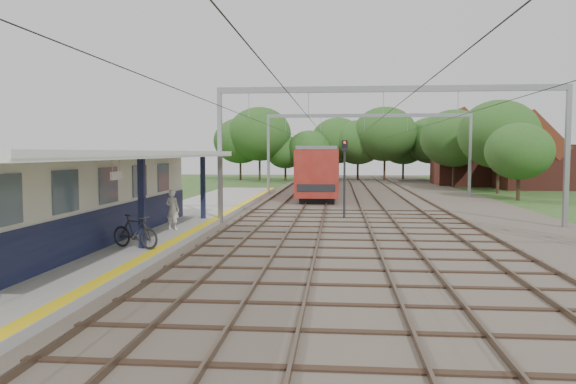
{
  "coord_description": "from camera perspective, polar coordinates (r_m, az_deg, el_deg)",
  "views": [
    {
      "loc": [
        0.98,
        -13.17,
        3.74
      ],
      "look_at": [
        -1.69,
        16.89,
        1.6
      ],
      "focal_mm": 35.0,
      "sensor_mm": 36.0,
      "label": 1
    }
  ],
  "objects": [
    {
      "name": "tree_band",
      "position": [
        70.35,
        7.44,
        4.98
      ],
      "size": [
        31.72,
        30.88,
        8.82
      ],
      "color": "#382619",
      "rests_on": "ground"
    },
    {
      "name": "signal_post",
      "position": [
        31.06,
        5.76,
        2.27
      ],
      "size": [
        0.34,
        0.3,
        4.4
      ],
      "rotation": [
        0.0,
        0.0,
        -0.26
      ],
      "color": "black",
      "rests_on": "ground"
    },
    {
      "name": "bicycle",
      "position": [
        20.53,
        -15.27,
        -3.9
      ],
      "size": [
        2.06,
        1.23,
        1.19
      ],
      "primitive_type": "imported",
      "rotation": [
        0.0,
        0.0,
        1.21
      ],
      "color": "black",
      "rests_on": "platform"
    },
    {
      "name": "house_near",
      "position": [
        62.46,
        23.81,
        3.02
      ],
      "size": [
        7.0,
        6.12,
        7.89
      ],
      "color": "brown",
      "rests_on": "ground"
    },
    {
      "name": "catenary_system",
      "position": [
        38.56,
        8.71,
        6.64
      ],
      "size": [
        17.22,
        88.0,
        7.0
      ],
      "color": "gray",
      "rests_on": "ground"
    },
    {
      "name": "house_far",
      "position": [
        66.87,
        18.09,
        3.42
      ],
      "size": [
        8.0,
        6.12,
        8.66
      ],
      "color": "brown",
      "rests_on": "ground"
    },
    {
      "name": "canopy",
      "position": [
        21.07,
        -19.51,
        3.57
      ],
      "size": [
        6.4,
        20.0,
        3.44
      ],
      "color": "#111638",
      "rests_on": "platform"
    },
    {
      "name": "rail_tracks",
      "position": [
        43.31,
        5.75,
        -0.69
      ],
      "size": [
        11.8,
        88.0,
        0.15
      ],
      "color": "brown",
      "rests_on": "ballast_bed"
    },
    {
      "name": "ground",
      "position": [
        13.72,
        0.8,
        -11.75
      ],
      "size": [
        160.0,
        160.0,
        0.0
      ],
      "primitive_type": "plane",
      "color": "#2D4C1E",
      "rests_on": "ground"
    },
    {
      "name": "yellow_stripe",
      "position": [
        28.08,
        -7.79,
        -2.9
      ],
      "size": [
        0.45,
        52.0,
        0.01
      ],
      "primitive_type": "cube",
      "color": "yellow",
      "rests_on": "platform"
    },
    {
      "name": "train",
      "position": [
        57.97,
        3.62,
        2.6
      ],
      "size": [
        3.13,
        38.93,
        4.09
      ],
      "color": "black",
      "rests_on": "ballast_bed"
    },
    {
      "name": "ballast_bed",
      "position": [
        43.43,
        9.05,
        -0.87
      ],
      "size": [
        18.0,
        90.0,
        0.1
      ],
      "primitive_type": "cube",
      "color": "#473D33",
      "rests_on": "ground"
    },
    {
      "name": "person",
      "position": [
        25.07,
        -11.66,
        -1.76
      ],
      "size": [
        0.74,
        0.59,
        1.77
      ],
      "primitive_type": "imported",
      "rotation": [
        0.0,
        0.0,
        2.85
      ],
      "color": "silver",
      "rests_on": "platform"
    },
    {
      "name": "station_building",
      "position": [
        22.51,
        -20.92,
        -0.53
      ],
      "size": [
        3.41,
        18.0,
        3.4
      ],
      "color": "beige",
      "rests_on": "platform"
    },
    {
      "name": "platform",
      "position": [
        28.68,
        -12.18,
        -3.17
      ],
      "size": [
        5.0,
        52.0,
        0.35
      ],
      "primitive_type": "cube",
      "color": "gray",
      "rests_on": "ground"
    }
  ]
}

